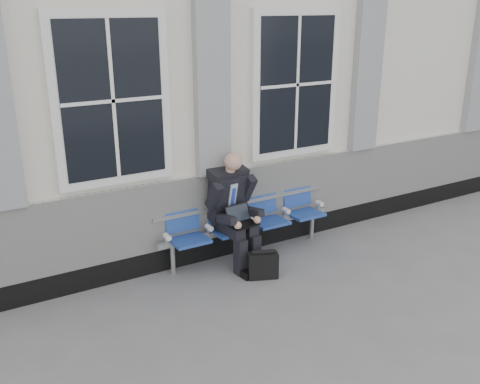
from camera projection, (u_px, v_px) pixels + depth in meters
ground at (334, 287)px, 6.53m from camera, size 70.00×70.00×0.00m
station_building at (204, 72)px, 8.62m from camera, size 14.40×4.40×4.49m
bench at (246, 217)px, 7.20m from camera, size 2.60×0.47×0.91m
businessman at (233, 206)px, 6.87m from camera, size 0.66×0.88×1.52m
briefcase at (263, 265)px, 6.69m from camera, size 0.41×0.28×0.38m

